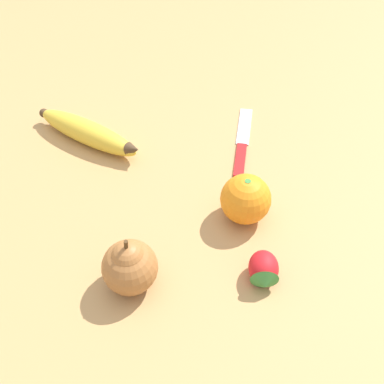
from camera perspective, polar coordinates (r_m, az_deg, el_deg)
ground_plane at (r=0.70m, az=-6.96°, el=0.97°), size 3.00×3.00×0.00m
banana at (r=0.78m, az=-13.06°, el=7.39°), size 0.04×0.22×0.04m
orange at (r=0.63m, az=6.82°, el=-0.90°), size 0.07×0.07×0.07m
pear at (r=0.56m, az=-7.93°, el=-9.22°), size 0.07×0.07×0.09m
strawberry at (r=0.58m, az=9.10°, el=-9.79°), size 0.06×0.06×0.04m
paring_knife at (r=0.77m, az=6.42°, el=6.31°), size 0.17×0.09×0.01m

